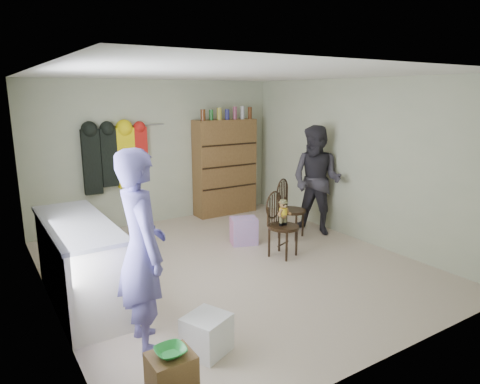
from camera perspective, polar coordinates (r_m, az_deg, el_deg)
ground_plane at (r=5.87m, az=-1.02°, el=-9.75°), size 5.00×5.00×0.00m
room_walls at (r=5.91m, az=-3.80°, el=6.26°), size 5.00×5.00×5.00m
counter at (r=5.03m, az=-20.56°, el=-8.81°), size 0.64×1.86×0.94m
stool at (r=3.42m, az=-9.08°, el=-23.84°), size 0.32×0.27×0.46m
bowl at (r=3.28m, az=-9.24°, el=-20.26°), size 0.22×0.22×0.05m
plastic_tub at (r=4.03m, az=-4.45°, el=-18.35°), size 0.47×0.46×0.35m
chair_front at (r=6.06m, az=5.46°, el=-3.66°), size 0.53×0.53×0.93m
chair_far at (r=6.88m, az=6.48°, el=-1.89°), size 0.57×0.57×0.95m
striped_bag at (r=6.61m, az=0.51°, el=-5.19°), size 0.47×0.42×0.41m
person_left at (r=3.91m, az=-12.97°, el=-7.63°), size 0.47×0.69×1.83m
person_right at (r=7.06m, az=10.15°, el=1.52°), size 0.95×1.06×1.78m
dresser at (r=8.14m, az=-2.03°, el=3.39°), size 1.20×0.39×2.04m
coat_rack at (r=7.35m, az=-16.52°, el=4.49°), size 1.42×0.12×1.09m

